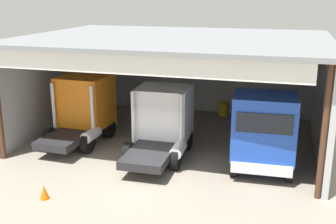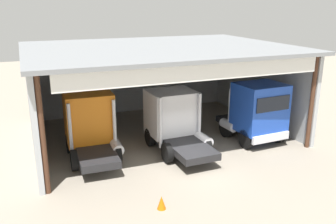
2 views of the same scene
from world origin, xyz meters
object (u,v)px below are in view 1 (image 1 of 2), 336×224
truck_white_right_bay (162,121)px  traffic_cone (44,192)px  truck_blue_center_bay (263,132)px  oil_drum (223,109)px  truck_orange_center_left_bay (84,107)px  tool_cart (158,106)px

truck_white_right_bay → traffic_cone: bearing=-118.6°
truck_blue_center_bay → oil_drum: size_ratio=5.13×
truck_white_right_bay → oil_drum: truck_white_right_bay is taller
truck_white_right_bay → traffic_cone: 6.59m
truck_blue_center_bay → oil_drum: bearing=-72.9°
truck_orange_center_left_bay → traffic_cone: size_ratio=8.89×
truck_orange_center_left_bay → truck_blue_center_bay: bearing=-7.6°
oil_drum → tool_cart: 4.18m
truck_orange_center_left_bay → oil_drum: size_ratio=5.85×
truck_orange_center_left_bay → truck_blue_center_bay: 9.41m
truck_orange_center_left_bay → traffic_cone: truck_orange_center_left_bay is taller
truck_blue_center_bay → traffic_cone: bearing=29.4°
truck_orange_center_left_bay → truck_blue_center_bay: (9.28, -1.55, 0.06)m
truck_orange_center_left_bay → truck_white_right_bay: 4.56m
truck_orange_center_left_bay → truck_white_right_bay: size_ratio=0.96×
truck_white_right_bay → tool_cart: 7.04m
truck_orange_center_left_bay → tool_cart: truck_orange_center_left_bay is taller
truck_orange_center_left_bay → truck_blue_center_bay: size_ratio=1.14×
traffic_cone → truck_white_right_bay: bearing=62.8°
truck_blue_center_bay → tool_cart: (-7.07, 7.43, -1.36)m
oil_drum → tool_cart: bearing=-169.5°
truck_orange_center_left_bay → oil_drum: (6.32, 6.64, -1.37)m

